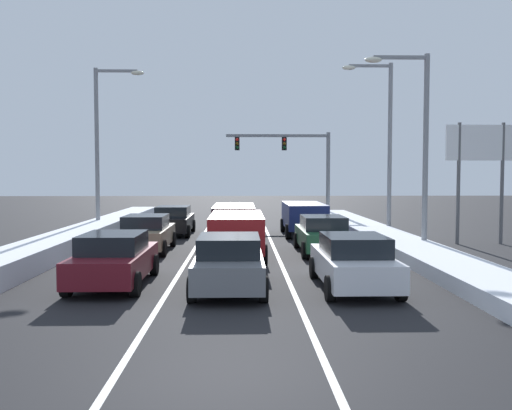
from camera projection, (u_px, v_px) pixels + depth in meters
ground_plane at (234, 258)px, 21.17m from camera, size 120.00×120.00×0.00m
lane_stripe_between_right_lane_and_center_lane at (273, 246)px, 24.41m from camera, size 0.14×35.21×0.01m
lane_stripe_between_center_lane_and_left_lane at (196, 247)px, 24.32m from camera, size 0.14×35.21×0.01m
snow_bank_right_shoulder at (393, 241)px, 24.54m from camera, size 2.11×35.21×0.46m
snow_bank_left_shoulder at (74, 239)px, 24.17m from camera, size 1.77×35.21×0.73m
sedan_white_right_lane_nearest at (353, 262)px, 15.39m from camera, size 2.00×4.50×1.51m
sedan_green_right_lane_second at (323, 234)px, 22.33m from camera, size 2.00×4.50×1.51m
suv_navy_right_lane_third at (304, 216)px, 28.87m from camera, size 2.16×4.90×1.67m
sedan_gray_center_lane_nearest at (229, 262)px, 15.25m from camera, size 2.00×4.50×1.51m
suv_red_center_lane_second at (237, 231)px, 21.00m from camera, size 2.16×4.90×1.67m
suv_charcoal_center_lane_third at (234, 219)px, 26.90m from camera, size 2.16×4.90×1.67m
sedan_maroon_left_lane_nearest at (114, 259)px, 15.87m from camera, size 2.00×4.50×1.51m
sedan_tan_left_lane_second at (146, 233)px, 22.79m from camera, size 2.00×4.50×1.51m
sedan_black_left_lane_third at (173, 220)px, 29.16m from camera, size 2.00×4.50×1.51m
traffic_light_gantry at (296, 156)px, 40.20m from camera, size 7.54×0.47×6.20m
street_lamp_right_near at (417, 134)px, 22.70m from camera, size 2.66×0.36×8.06m
street_lamp_right_mid at (384, 134)px, 29.07m from camera, size 2.66×0.36×8.95m
street_lamp_left_mid at (103, 136)px, 29.62m from camera, size 2.66×0.36×8.80m
roadside_sign_right at (481, 156)px, 25.09m from camera, size 3.20×0.16×5.50m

